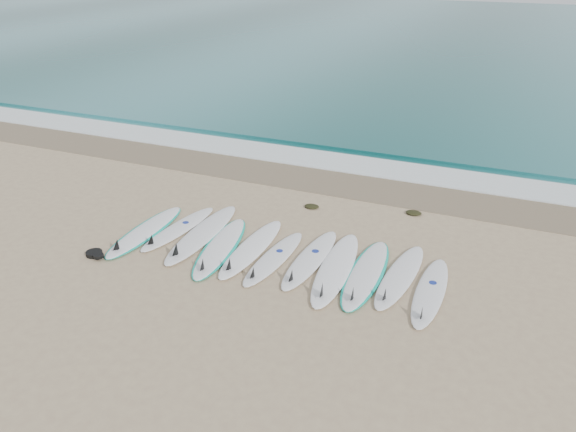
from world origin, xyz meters
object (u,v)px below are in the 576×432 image
at_px(surfboard_5, 273,259).
at_px(leash_coil, 95,254).
at_px(surfboard_10, 430,293).
at_px(surfboard_0, 144,232).

relative_size(surfboard_5, leash_coil, 5.15).
relative_size(surfboard_10, leash_coil, 5.25).
relative_size(surfboard_0, surfboard_5, 1.11).
distance_m(surfboard_5, surfboard_10, 3.02).
bearing_deg(surfboard_10, surfboard_0, 179.71).
bearing_deg(leash_coil, surfboard_5, 19.80).
height_order(surfboard_0, surfboard_5, surfboard_0).
xyz_separation_m(surfboard_0, surfboard_10, (6.01, 0.01, 0.00)).
bearing_deg(surfboard_5, leash_coil, -157.39).
xyz_separation_m(surfboard_10, leash_coil, (-6.33, -1.19, -0.00)).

